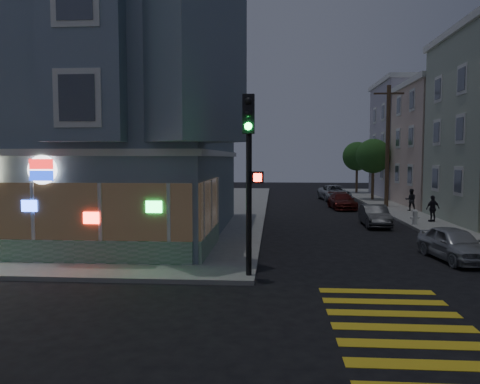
# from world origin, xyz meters

# --- Properties ---
(ground) EXTENTS (120.00, 120.00, 0.00)m
(ground) POSITION_xyz_m (0.00, 0.00, 0.00)
(ground) COLOR black
(ground) RESTS_ON ground
(sidewalk_nw) EXTENTS (33.00, 42.00, 0.15)m
(sidewalk_nw) POSITION_xyz_m (-13.50, 23.00, 0.07)
(sidewalk_nw) COLOR gray
(sidewalk_nw) RESTS_ON ground
(corner_building) EXTENTS (14.60, 14.60, 11.40)m
(corner_building) POSITION_xyz_m (-6.00, 10.98, 5.82)
(corner_building) COLOR slate
(corner_building) RESTS_ON sidewalk_nw
(row_house_d) EXTENTS (12.00, 8.60, 10.50)m
(row_house_d) POSITION_xyz_m (19.50, 34.00, 5.40)
(row_house_d) COLOR #AEA7B8
(row_house_d) RESTS_ON sidewalk_ne
(utility_pole) EXTENTS (2.20, 0.30, 9.00)m
(utility_pole) POSITION_xyz_m (12.00, 24.00, 4.80)
(utility_pole) COLOR #4C3826
(utility_pole) RESTS_ON sidewalk_ne
(street_tree_near) EXTENTS (3.00, 3.00, 5.30)m
(street_tree_near) POSITION_xyz_m (12.20, 30.00, 3.94)
(street_tree_near) COLOR #4C3826
(street_tree_near) RESTS_ON sidewalk_ne
(street_tree_far) EXTENTS (3.00, 3.00, 5.30)m
(street_tree_far) POSITION_xyz_m (12.20, 38.00, 3.94)
(street_tree_far) COLOR #4C3826
(street_tree_far) RESTS_ON sidewalk_ne
(pedestrian_a) EXTENTS (0.81, 0.67, 1.51)m
(pedestrian_a) POSITION_xyz_m (13.00, 21.22, 0.91)
(pedestrian_a) COLOR black
(pedestrian_a) RESTS_ON sidewalk_ne
(pedestrian_b) EXTENTS (0.96, 0.66, 1.51)m
(pedestrian_b) POSITION_xyz_m (12.65, 15.66, 0.90)
(pedestrian_b) COLOR black
(pedestrian_b) RESTS_ON sidewalk_ne
(parked_car_a) EXTENTS (1.97, 3.83, 1.25)m
(parked_car_a) POSITION_xyz_m (10.26, 5.99, 0.62)
(parked_car_a) COLOR #B0B3B8
(parked_car_a) RESTS_ON ground
(parked_car_b) EXTENTS (1.31, 3.63, 1.19)m
(parked_car_b) POSITION_xyz_m (9.16, 14.57, 0.60)
(parked_car_b) COLOR #393B3F
(parked_car_b) RESTS_ON ground
(parked_car_c) EXTENTS (1.93, 4.18, 1.18)m
(parked_car_c) POSITION_xyz_m (8.60, 23.29, 0.59)
(parked_car_c) COLOR #541613
(parked_car_c) RESTS_ON ground
(parked_car_d) EXTENTS (2.74, 5.07, 1.35)m
(parked_car_d) POSITION_xyz_m (8.92, 30.36, 0.68)
(parked_car_d) COLOR #AEB3B9
(parked_car_d) RESTS_ON ground
(traffic_signal) EXTENTS (0.64, 0.63, 5.59)m
(traffic_signal) POSITION_xyz_m (2.82, 2.55, 3.93)
(traffic_signal) COLOR black
(traffic_signal) RESTS_ON sidewalk_nw
(fire_hydrant) EXTENTS (0.48, 0.28, 0.84)m
(fire_hydrant) POSITION_xyz_m (11.30, 14.39, 0.59)
(fire_hydrant) COLOR white
(fire_hydrant) RESTS_ON sidewalk_ne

